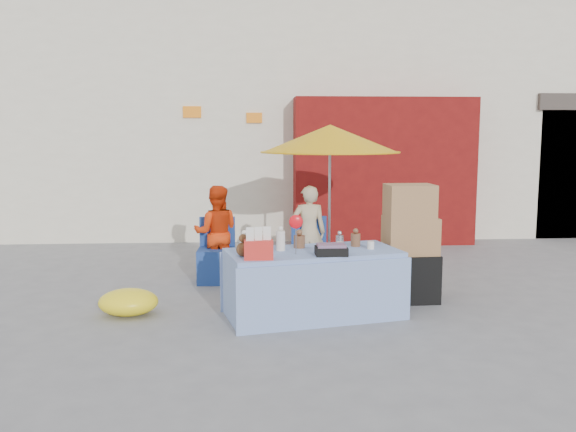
{
  "coord_description": "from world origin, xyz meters",
  "views": [
    {
      "loc": [
        -0.19,
        -6.53,
        1.97
      ],
      "look_at": [
        0.26,
        0.6,
        1.0
      ],
      "focal_mm": 38.0,
      "sensor_mm": 36.0,
      "label": 1
    }
  ],
  "objects": [
    {
      "name": "backdrop",
      "position": [
        0.52,
        7.52,
        3.1
      ],
      "size": [
        14.0,
        8.0,
        7.8
      ],
      "color": "silver",
      "rests_on": "ground"
    },
    {
      "name": "chair_left",
      "position": [
        -0.64,
        1.48,
        0.26
      ],
      "size": [
        0.5,
        0.49,
        0.85
      ],
      "rotation": [
        0.0,
        0.0,
        -0.03
      ],
      "color": "navy",
      "rests_on": "ground"
    },
    {
      "name": "tarp_bundle",
      "position": [
        -1.52,
        0.02,
        0.15
      ],
      "size": [
        0.74,
        0.63,
        0.29
      ],
      "primitive_type": "ellipsoid",
      "rotation": [
        0.0,
        0.0,
        -0.2
      ],
      "color": "yellow",
      "rests_on": "ground"
    },
    {
      "name": "ground",
      "position": [
        0.0,
        0.0,
        0.0
      ],
      "size": [
        80.0,
        80.0,
        0.0
      ],
      "primitive_type": "plane",
      "color": "slate",
      "rests_on": "ground"
    },
    {
      "name": "umbrella",
      "position": [
        0.91,
        1.76,
        1.89
      ],
      "size": [
        1.9,
        1.9,
        2.09
      ],
      "color": "gray",
      "rests_on": "ground"
    },
    {
      "name": "vendor_orange",
      "position": [
        -0.64,
        1.61,
        0.64
      ],
      "size": [
        0.64,
        0.51,
        1.28
      ],
      "primitive_type": "imported",
      "rotation": [
        0.0,
        0.0,
        3.11
      ],
      "color": "red",
      "rests_on": "ground"
    },
    {
      "name": "vendor_beige",
      "position": [
        0.61,
        1.61,
        0.64
      ],
      "size": [
        0.48,
        0.32,
        1.28
      ],
      "primitive_type": "imported",
      "rotation": [
        0.0,
        0.0,
        3.11
      ],
      "color": "#CAB68E",
      "rests_on": "ground"
    },
    {
      "name": "chair_right",
      "position": [
        0.61,
        1.48,
        0.26
      ],
      "size": [
        0.5,
        0.49,
        0.85
      ],
      "rotation": [
        0.0,
        0.0,
        -0.03
      ],
      "color": "navy",
      "rests_on": "ground"
    },
    {
      "name": "box_stack",
      "position": [
        1.68,
        0.42,
        0.64
      ],
      "size": [
        0.64,
        0.53,
        1.38
      ],
      "rotation": [
        0.0,
        0.0,
        0.04
      ],
      "color": "black",
      "rests_on": "ground"
    },
    {
      "name": "market_table",
      "position": [
        0.48,
        -0.13,
        0.37
      ],
      "size": [
        2.03,
        1.27,
        1.14
      ],
      "rotation": [
        0.0,
        0.0,
        0.23
      ],
      "color": "#819BCE",
      "rests_on": "ground"
    }
  ]
}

